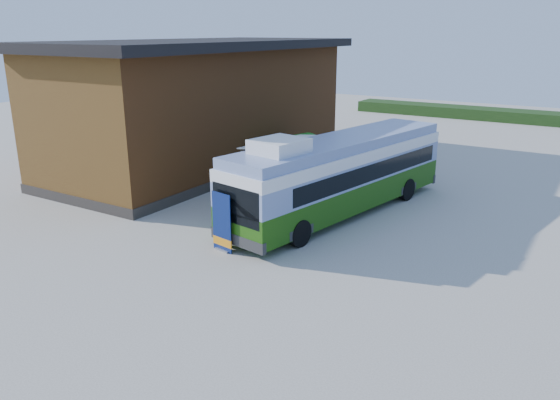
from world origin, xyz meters
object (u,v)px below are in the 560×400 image
Objects in this scene: slurry_tanker at (286,151)px; banner at (222,228)px; person_b at (305,196)px; person_a at (280,154)px; picnic_table at (275,209)px; bus at (340,173)px.

banner is at bearing -56.56° from slurry_tanker.
banner reaches higher than person_b.
slurry_tanker is at bearing -112.74° from person_b.
banner reaches higher than person_a.
person_a is (-4.49, 7.63, 0.48)m from picnic_table.
bus is 6.76× the size of person_a.
bus is 7.10× the size of person_b.
bus is at bearing -28.04° from slurry_tanker.
person_a is at bearing -156.26° from slurry_tanker.
slurry_tanker is at bearing -14.12° from person_a.
person_b is at bearing 56.15° from picnic_table.
slurry_tanker reaches higher than picnic_table.
picnic_table is (-2.02, -2.33, -1.42)m from bus.
picnic_table is at bearing -48.76° from slurry_tanker.
person_b is 8.17m from slurry_tanker.
banner is at bearing -92.48° from person_a.
bus is at bearing 84.70° from banner.
bus is 1.90m from person_b.
slurry_tanker is (-4.06, 7.71, 0.69)m from picnic_table.
slurry_tanker reaches higher than person_a.
slurry_tanker is (0.43, 0.08, 0.21)m from person_a.
person_a is 8.37m from person_b.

